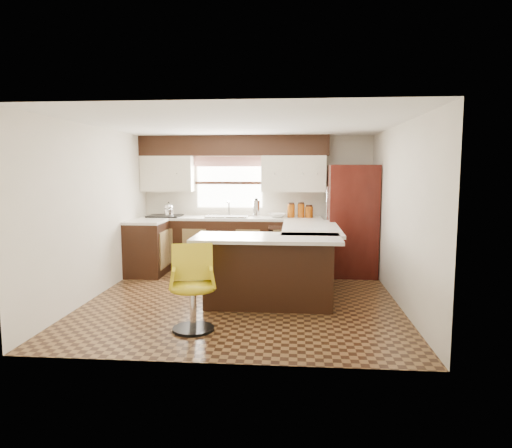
# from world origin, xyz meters

# --- Properties ---
(floor) EXTENTS (4.40, 4.40, 0.00)m
(floor) POSITION_xyz_m (0.00, 0.00, 0.00)
(floor) COLOR #49301A
(floor) RESTS_ON ground
(ceiling) EXTENTS (4.40, 4.40, 0.00)m
(ceiling) POSITION_xyz_m (0.00, 0.00, 2.40)
(ceiling) COLOR silver
(ceiling) RESTS_ON wall_back
(wall_back) EXTENTS (4.40, 0.00, 4.40)m
(wall_back) POSITION_xyz_m (0.00, 2.20, 1.20)
(wall_back) COLOR beige
(wall_back) RESTS_ON floor
(wall_front) EXTENTS (4.40, 0.00, 4.40)m
(wall_front) POSITION_xyz_m (0.00, -2.20, 1.20)
(wall_front) COLOR beige
(wall_front) RESTS_ON floor
(wall_left) EXTENTS (0.00, 4.40, 4.40)m
(wall_left) POSITION_xyz_m (-2.10, 0.00, 1.20)
(wall_left) COLOR beige
(wall_left) RESTS_ON floor
(wall_right) EXTENTS (0.00, 4.40, 4.40)m
(wall_right) POSITION_xyz_m (2.10, 0.00, 1.20)
(wall_right) COLOR beige
(wall_right) RESTS_ON floor
(base_cab_back) EXTENTS (3.30, 0.60, 0.90)m
(base_cab_back) POSITION_xyz_m (-0.45, 1.90, 0.45)
(base_cab_back) COLOR black
(base_cab_back) RESTS_ON floor
(base_cab_left) EXTENTS (0.60, 0.70, 0.90)m
(base_cab_left) POSITION_xyz_m (-1.80, 1.25, 0.45)
(base_cab_left) COLOR black
(base_cab_left) RESTS_ON floor
(counter_back) EXTENTS (3.30, 0.60, 0.04)m
(counter_back) POSITION_xyz_m (-0.45, 1.90, 0.92)
(counter_back) COLOR silver
(counter_back) RESTS_ON base_cab_back
(counter_left) EXTENTS (0.60, 0.70, 0.04)m
(counter_left) POSITION_xyz_m (-1.80, 1.25, 0.92)
(counter_left) COLOR silver
(counter_left) RESTS_ON base_cab_left
(soffit) EXTENTS (3.40, 0.35, 0.36)m
(soffit) POSITION_xyz_m (-0.40, 2.03, 2.22)
(soffit) COLOR black
(soffit) RESTS_ON wall_back
(upper_cab_left) EXTENTS (0.94, 0.35, 0.64)m
(upper_cab_left) POSITION_xyz_m (-1.62, 2.03, 1.72)
(upper_cab_left) COLOR beige
(upper_cab_left) RESTS_ON wall_back
(upper_cab_right) EXTENTS (1.14, 0.35, 0.64)m
(upper_cab_right) POSITION_xyz_m (0.68, 2.03, 1.72)
(upper_cab_right) COLOR beige
(upper_cab_right) RESTS_ON wall_back
(window_pane) EXTENTS (1.20, 0.02, 0.90)m
(window_pane) POSITION_xyz_m (-0.50, 2.18, 1.55)
(window_pane) COLOR white
(window_pane) RESTS_ON wall_back
(valance) EXTENTS (1.30, 0.06, 0.18)m
(valance) POSITION_xyz_m (-0.50, 2.14, 1.94)
(valance) COLOR #D19B93
(valance) RESTS_ON wall_back
(sink) EXTENTS (0.75, 0.45, 0.03)m
(sink) POSITION_xyz_m (-0.50, 1.88, 0.96)
(sink) COLOR #B2B2B7
(sink) RESTS_ON counter_back
(dishwasher) EXTENTS (0.58, 0.03, 0.78)m
(dishwasher) POSITION_xyz_m (0.55, 1.61, 0.43)
(dishwasher) COLOR black
(dishwasher) RESTS_ON floor
(cooktop) EXTENTS (0.58, 0.50, 0.02)m
(cooktop) POSITION_xyz_m (-1.65, 1.88, 0.96)
(cooktop) COLOR black
(cooktop) RESTS_ON counter_back
(peninsula_long) EXTENTS (0.60, 1.95, 0.90)m
(peninsula_long) POSITION_xyz_m (0.90, 0.62, 0.45)
(peninsula_long) COLOR black
(peninsula_long) RESTS_ON floor
(peninsula_return) EXTENTS (1.65, 0.60, 0.90)m
(peninsula_return) POSITION_xyz_m (0.38, -0.35, 0.45)
(peninsula_return) COLOR black
(peninsula_return) RESTS_ON floor
(counter_pen_long) EXTENTS (0.84, 1.95, 0.04)m
(counter_pen_long) POSITION_xyz_m (0.95, 0.62, 0.92)
(counter_pen_long) COLOR silver
(counter_pen_long) RESTS_ON peninsula_long
(counter_pen_return) EXTENTS (1.89, 0.84, 0.04)m
(counter_pen_return) POSITION_xyz_m (0.35, -0.44, 0.92)
(counter_pen_return) COLOR silver
(counter_pen_return) RESTS_ON peninsula_return
(refrigerator) EXTENTS (0.80, 0.77, 1.87)m
(refrigerator) POSITION_xyz_m (1.68, 1.59, 0.94)
(refrigerator) COLOR #370D09
(refrigerator) RESTS_ON floor
(bar_chair) EXTENTS (0.61, 0.61, 0.96)m
(bar_chair) POSITION_xyz_m (-0.42, -1.34, 0.48)
(bar_chair) COLOR gold
(bar_chair) RESTS_ON floor
(kettle) EXTENTS (0.18, 0.18, 0.24)m
(kettle) POSITION_xyz_m (-1.58, 1.88, 1.09)
(kettle) COLOR silver
(kettle) RESTS_ON cooktop
(percolator) EXTENTS (0.13, 0.13, 0.31)m
(percolator) POSITION_xyz_m (0.02, 1.90, 1.10)
(percolator) COLOR silver
(percolator) RESTS_ON counter_back
(mixing_bowl) EXTENTS (0.32, 0.32, 0.08)m
(mixing_bowl) POSITION_xyz_m (0.40, 1.90, 0.98)
(mixing_bowl) COLOR white
(mixing_bowl) RESTS_ON counter_back
(canister_large) EXTENTS (0.13, 0.13, 0.23)m
(canister_large) POSITION_xyz_m (0.64, 1.92, 1.06)
(canister_large) COLOR #873F0A
(canister_large) RESTS_ON counter_back
(canister_med) EXTENTS (0.12, 0.12, 0.24)m
(canister_med) POSITION_xyz_m (0.82, 1.92, 1.07)
(canister_med) COLOR #873F0A
(canister_med) RESTS_ON counter_back
(canister_small) EXTENTS (0.14, 0.14, 0.20)m
(canister_small) POSITION_xyz_m (0.96, 1.92, 1.04)
(canister_small) COLOR #873F0A
(canister_small) RESTS_ON counter_back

